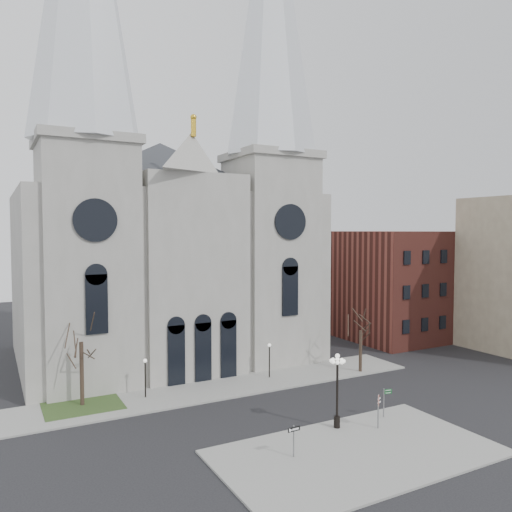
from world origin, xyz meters
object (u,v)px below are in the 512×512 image
stop_sign (378,404)px  one_way_sign (294,435)px  street_name_sign (385,400)px  globe_lamp (337,381)px

stop_sign → one_way_sign: 7.74m
stop_sign → street_name_sign: size_ratio=1.13×
globe_lamp → one_way_sign: (-5.18, -2.42, -1.98)m
street_name_sign → globe_lamp: bearing=-168.5°
globe_lamp → street_name_sign: globe_lamp is taller
globe_lamp → one_way_sign: size_ratio=2.67×
globe_lamp → street_name_sign: 4.86m
one_way_sign → globe_lamp: bearing=23.6°
one_way_sign → street_name_sign: street_name_sign is taller
globe_lamp → one_way_sign: globe_lamp is taller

